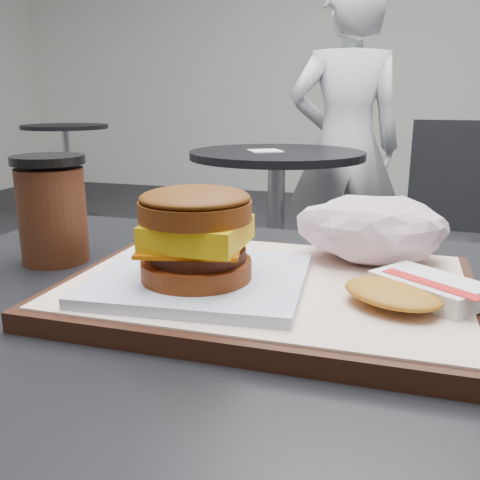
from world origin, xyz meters
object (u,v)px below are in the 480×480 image
object	(u,v)px
neighbor_chair	(427,221)
patron	(345,147)
customer_table	(241,473)
crumpled_wrapper	(372,228)
serving_tray	(268,289)
neighbor_table	(276,200)
hash_brown	(413,290)
coffee_cup	(52,210)
breakfast_sandwich	(198,246)

from	to	relation	value
neighbor_chair	patron	world-z (taller)	patron
customer_table	crumpled_wrapper	bearing A→B (deg)	47.10
serving_tray	neighbor_table	world-z (taller)	serving_tray
customer_table	hash_brown	bearing A→B (deg)	0.14
customer_table	patron	world-z (taller)	patron
coffee_cup	neighbor_chair	world-z (taller)	coffee_cup
serving_tray	hash_brown	world-z (taller)	hash_brown
serving_tray	crumpled_wrapper	bearing A→B (deg)	46.75
customer_table	neighbor_chair	distance (m)	1.64
hash_brown	crumpled_wrapper	distance (m)	0.13
customer_table	patron	distance (m)	2.13
coffee_cup	neighbor_chair	size ratio (longest dim) A/B	0.14
customer_table	coffee_cup	xyz separation A→B (m)	(-0.25, 0.07, 0.25)
hash_brown	neighbor_table	distance (m)	1.74
breakfast_sandwich	patron	size ratio (longest dim) A/B	0.14
breakfast_sandwich	hash_brown	size ratio (longest dim) A/B	1.50
hash_brown	patron	bearing A→B (deg)	97.60
serving_tray	neighbor_chair	size ratio (longest dim) A/B	0.43
crumpled_wrapper	neighbor_chair	bearing A→B (deg)	85.08
customer_table	hash_brown	world-z (taller)	hash_brown
customer_table	crumpled_wrapper	xyz separation A→B (m)	(0.11, 0.12, 0.24)
neighbor_table	neighbor_chair	size ratio (longest dim) A/B	0.85
serving_tray	crumpled_wrapper	xyz separation A→B (m)	(0.09, 0.09, 0.04)
hash_brown	breakfast_sandwich	bearing A→B (deg)	-174.51
coffee_cup	neighbor_chair	xyz separation A→B (m)	(0.49, 1.55, -0.32)
crumpled_wrapper	patron	xyz separation A→B (m)	(-0.24, 2.01, -0.09)
customer_table	crumpled_wrapper	world-z (taller)	crumpled_wrapper
serving_tray	breakfast_sandwich	xyz separation A→B (m)	(-0.06, -0.04, 0.05)
breakfast_sandwich	neighbor_chair	xyz separation A→B (m)	(0.27, 1.64, -0.32)
neighbor_chair	neighbor_table	bearing A→B (deg)	177.35
breakfast_sandwich	crumpled_wrapper	bearing A→B (deg)	42.91
serving_tray	patron	bearing A→B (deg)	94.14
neighbor_chair	crumpled_wrapper	bearing A→B (deg)	-94.92
serving_tray	crumpled_wrapper	world-z (taller)	crumpled_wrapper
serving_tray	hash_brown	bearing A→B (deg)	-9.66
neighbor_table	serving_tray	bearing A→B (deg)	-77.19
hash_brown	coffee_cup	world-z (taller)	coffee_cup
hash_brown	coffee_cup	size ratio (longest dim) A/B	1.09
serving_tray	breakfast_sandwich	bearing A→B (deg)	-144.29
customer_table	neighbor_chair	world-z (taller)	neighbor_chair
serving_tray	crumpled_wrapper	size ratio (longest dim) A/B	2.46
hash_brown	serving_tray	bearing A→B (deg)	170.34
customer_table	breakfast_sandwich	bearing A→B (deg)	-153.96
crumpled_wrapper	hash_brown	bearing A→B (deg)	-69.93
hash_brown	neighbor_chair	world-z (taller)	neighbor_chair
customer_table	breakfast_sandwich	distance (m)	0.25
serving_tray	coffee_cup	distance (m)	0.28
neighbor_chair	patron	xyz separation A→B (m)	(-0.37, 0.50, 0.22)
crumpled_wrapper	coffee_cup	distance (m)	0.36
customer_table	neighbor_table	size ratio (longest dim) A/B	1.07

